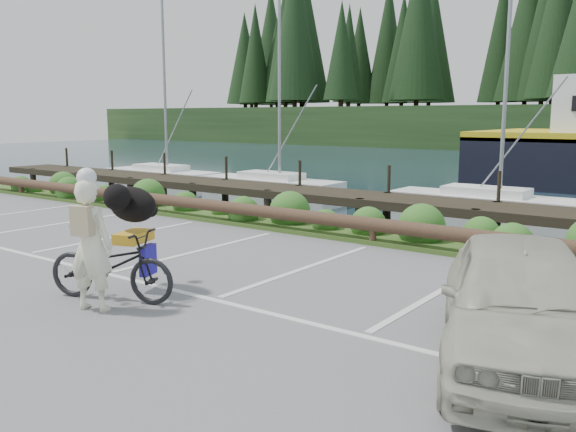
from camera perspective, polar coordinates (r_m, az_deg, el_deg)
The scene contains 7 objects.
ground at distance 9.71m, azimuth -5.38°, elevation -7.27°, with size 72.00×72.00×0.00m, color #5F5F62.
vegetation_strip at distance 13.97m, azimuth 9.30°, elevation -2.00°, with size 34.00×1.60×0.10m, color #3D5B21.
log_rail at distance 13.37m, azimuth 7.91°, elevation -2.69°, with size 32.00×0.30×0.60m, color #443021, non-canonical shape.
bicycle at distance 9.59m, azimuth -16.24°, elevation -4.43°, with size 0.73×2.08×1.09m, color black.
cyclist at distance 9.11m, azimuth -18.02°, elevation -2.63°, with size 0.69×0.46×1.90m, color white.
dog at distance 9.99m, azimuth -14.37°, elevation 1.05°, with size 0.99×0.48×0.57m, color black.
parked_car at distance 7.35m, azimuth 20.90°, elevation -7.48°, with size 1.70×4.22×1.44m, color #B6B4A0.
Camera 1 is at (6.24, -6.90, 2.77)m, focal length 38.00 mm.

